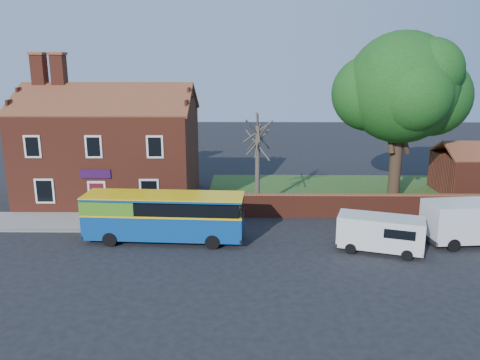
{
  "coord_description": "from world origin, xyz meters",
  "views": [
    {
      "loc": [
        2.9,
        -22.4,
        9.77
      ],
      "look_at": [
        2.56,
        5.0,
        3.01
      ],
      "focal_mm": 35.0,
      "sensor_mm": 36.0,
      "label": 1
    }
  ],
  "objects_px": {
    "bus": "(159,215)",
    "van_near": "(380,232)",
    "van_far": "(476,220)",
    "large_tree": "(402,91)"
  },
  "relations": [
    {
      "from": "bus",
      "to": "large_tree",
      "type": "bearing_deg",
      "value": 32.58
    },
    {
      "from": "van_near",
      "to": "large_tree",
      "type": "xyz_separation_m",
      "value": [
        3.93,
        10.44,
        6.87
      ]
    },
    {
      "from": "bus",
      "to": "van_near",
      "type": "distance_m",
      "value": 12.18
    },
    {
      "from": "van_near",
      "to": "bus",
      "type": "bearing_deg",
      "value": -168.82
    },
    {
      "from": "bus",
      "to": "large_tree",
      "type": "relative_size",
      "value": 0.75
    },
    {
      "from": "van_far",
      "to": "large_tree",
      "type": "bearing_deg",
      "value": 94.24
    },
    {
      "from": "bus",
      "to": "van_near",
      "type": "height_order",
      "value": "bus"
    },
    {
      "from": "bus",
      "to": "van_far",
      "type": "xyz_separation_m",
      "value": [
        17.7,
        -0.21,
        -0.2
      ]
    },
    {
      "from": "bus",
      "to": "van_near",
      "type": "relative_size",
      "value": 1.9
    },
    {
      "from": "van_near",
      "to": "van_far",
      "type": "height_order",
      "value": "van_far"
    }
  ]
}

